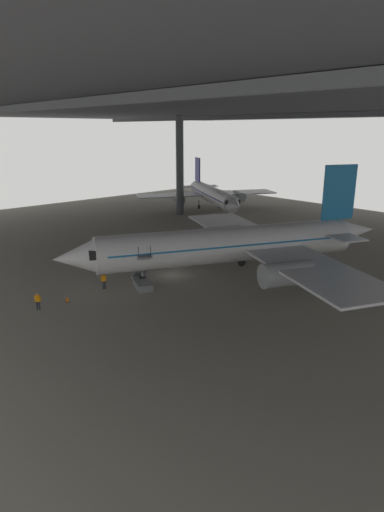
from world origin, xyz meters
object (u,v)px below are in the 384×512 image
Objects in this scene: baggage_tug at (338,281)px; boarding_stairs at (142,280)px; crew_worker_by_stairs at (104,280)px; crew_worker_near_nose at (38,300)px; traffic_cone_orange at (67,299)px; airplane_distant at (211,194)px; airplane_main at (234,244)px.

boarding_stairs is at bearing -131.55° from baggage_tug.
boarding_stairs reaches higher than crew_worker_by_stairs.
crew_worker_near_nose is (-1.48, -10.37, 0.18)m from boarding_stairs.
traffic_cone_orange is (0.02, 2.78, -0.63)m from crew_worker_near_nose.
crew_worker_by_stairs reaches higher than baggage_tug.
boarding_stairs is at bearing 79.06° from traffic_cone_orange.
boarding_stairs is 2.83× the size of crew_worker_by_stairs.
airplane_distant is (-24.04, 39.38, 2.16)m from crew_worker_by_stairs.
traffic_cone_orange is at bearing -100.94° from boarding_stairs.
airplane_main is 10.78m from boarding_stairs.
airplane_main is 18.37m from traffic_cone_orange.
baggage_tug reaches higher than traffic_cone_orange.
airplane_main reaches higher than boarding_stairs.
airplane_distant is (-24.65, 46.51, 2.19)m from crew_worker_near_nose.
airplane_main is at bearing -41.48° from airplane_distant.
crew_worker_near_nose is 7.16m from crew_worker_by_stairs.
traffic_cone_orange is 0.25× the size of baggage_tug.
traffic_cone_orange is (-5.20, -17.32, -3.21)m from airplane_main.
traffic_cone_orange is at bearing -81.85° from crew_worker_by_stairs.
crew_worker_by_stairs is at bearing 98.15° from traffic_cone_orange.
airplane_distant is at bearing 138.52° from airplane_main.
boarding_stairs is 2.91× the size of crew_worker_near_nose.
crew_worker_near_nose is 0.67× the size of baggage_tug.
airplane_distant is 44.86m from baggage_tug.
baggage_tug is (39.57, -20.98, -2.58)m from airplane_distant.
crew_worker_near_nose reaches higher than baggage_tug.
crew_worker_near_nose is at bearing -62.08° from airplane_distant.
airplane_main is at bearing 65.80° from crew_worker_by_stairs.
boarding_stairs is at bearing 57.18° from crew_worker_by_stairs.
airplane_distant is at bearing 125.87° from boarding_stairs.
baggage_tug is (14.92, 25.53, -0.39)m from crew_worker_near_nose.
baggage_tug is at bearing 59.70° from crew_worker_near_nose.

